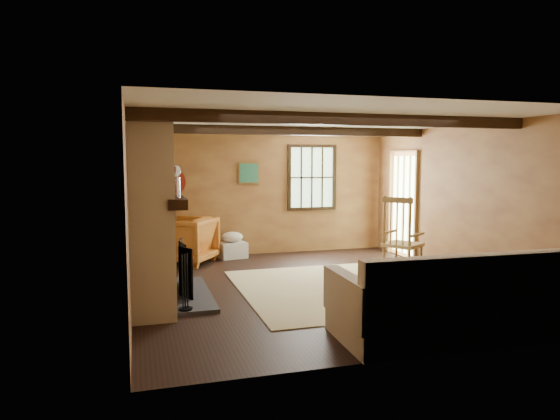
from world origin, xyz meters
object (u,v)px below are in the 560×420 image
object	(u,v)px
rocking_chair	(401,242)
laundry_basket	(232,250)
fireplace	(152,217)
armchair	(186,240)
sofa	(448,306)

from	to	relation	value
rocking_chair	laundry_basket	xyz separation A→B (m)	(-2.34, 2.18, -0.39)
rocking_chair	laundry_basket	world-z (taller)	rocking_chair
fireplace	armchair	world-z (taller)	fireplace
fireplace	rocking_chair	xyz separation A→B (m)	(3.87, 0.29, -0.56)
fireplace	rocking_chair	world-z (taller)	fireplace
sofa	laundry_basket	bearing A→B (deg)	107.21
fireplace	sofa	world-z (taller)	fireplace
rocking_chair	armchair	xyz separation A→B (m)	(-3.22, 1.92, -0.12)
fireplace	rocking_chair	bearing A→B (deg)	4.26
fireplace	laundry_basket	world-z (taller)	fireplace
rocking_chair	fireplace	bearing A→B (deg)	60.39
sofa	laundry_basket	size ratio (longest dim) A/B	4.69
rocking_chair	sofa	world-z (taller)	rocking_chair
sofa	armchair	xyz separation A→B (m)	(-2.25, 4.57, 0.08)
rocking_chair	laundry_basket	size ratio (longest dim) A/B	2.57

